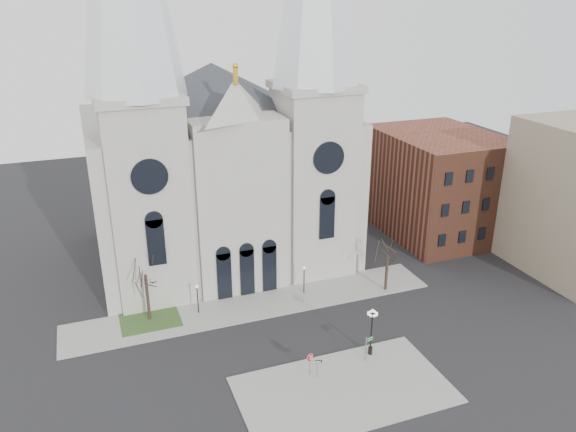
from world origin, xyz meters
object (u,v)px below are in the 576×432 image
object	(u,v)px
street_name_sign	(367,347)
globe_lamp	(372,326)
stop_sign	(310,359)
one_way_sign	(317,365)

from	to	relation	value
street_name_sign	globe_lamp	bearing A→B (deg)	30.43
globe_lamp	stop_sign	bearing A→B (deg)	-172.52
globe_lamp	street_name_sign	size ratio (longest dim) A/B	1.92
stop_sign	street_name_sign	world-z (taller)	street_name_sign
stop_sign	globe_lamp	xyz separation A→B (m)	(6.48, 0.85, 1.43)
stop_sign	street_name_sign	bearing A→B (deg)	-0.05
one_way_sign	street_name_sign	bearing A→B (deg)	17.33
globe_lamp	street_name_sign	xyz separation A→B (m)	(-0.85, -0.77, -1.56)
street_name_sign	stop_sign	bearing A→B (deg)	168.94
one_way_sign	street_name_sign	world-z (taller)	street_name_sign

